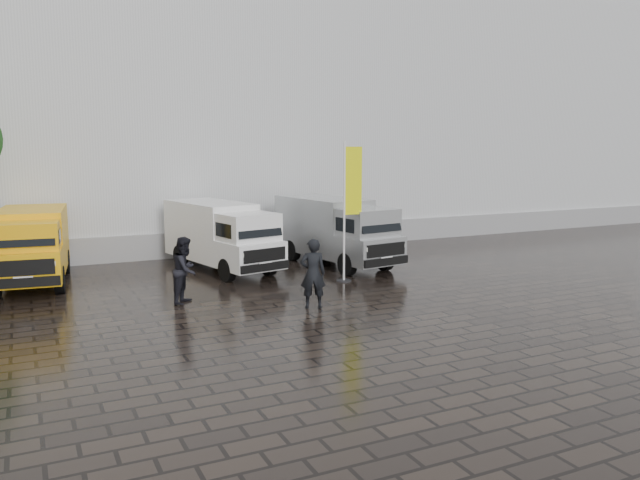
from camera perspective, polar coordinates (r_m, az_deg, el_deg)
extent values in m
plane|color=black|center=(18.97, 1.69, -4.73)|extent=(120.00, 120.00, 0.00)
cube|color=silver|center=(34.09, -7.84, 11.21)|extent=(44.00, 16.00, 12.00)
cube|color=gray|center=(26.79, -2.31, 0.25)|extent=(44.00, 0.15, 1.00)
cylinder|color=black|center=(20.42, 2.19, -3.72)|extent=(0.50, 0.50, 0.04)
cylinder|color=white|center=(20.07, 2.23, 2.56)|extent=(0.07, 0.07, 4.54)
cube|color=#EDF00C|center=(20.15, 3.08, 5.43)|extent=(0.60, 0.03, 2.18)
cube|color=black|center=(28.00, 4.83, 0.54)|extent=(0.65, 0.65, 0.96)
imported|color=black|center=(16.88, -0.66, -3.07)|extent=(0.81, 0.66, 1.91)
imported|color=black|center=(17.82, -12.21, -2.70)|extent=(1.11, 1.16, 1.88)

